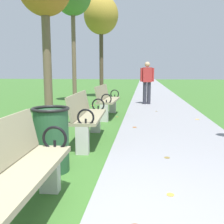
# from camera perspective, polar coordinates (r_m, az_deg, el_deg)

# --- Properties ---
(paved_walkway) EXTENTS (2.28, 44.00, 0.02)m
(paved_walkway) POSITION_cam_1_polar(r_m,az_deg,el_deg) (19.81, 8.65, 5.10)
(paved_walkway) COLOR gray
(paved_walkway) RESTS_ON ground
(park_bench_1) EXTENTS (0.51, 1.61, 0.90)m
(park_bench_1) POSITION_cam_1_polar(r_m,az_deg,el_deg) (2.24, -21.17, -12.81)
(park_bench_1) COLOR gray
(park_bench_1) RESTS_ON ground
(park_bench_2) EXTENTS (0.54, 1.62, 0.90)m
(park_bench_2) POSITION_cam_1_polar(r_m,az_deg,el_deg) (4.80, -5.49, -0.82)
(park_bench_2) COLOR gray
(park_bench_2) RESTS_ON ground
(park_bench_3) EXTENTS (0.52, 1.61, 0.90)m
(park_bench_3) POSITION_cam_1_polar(r_m,az_deg,el_deg) (7.42, -1.09, 2.66)
(park_bench_3) COLOR gray
(park_bench_3) RESTS_ON ground
(tree_4) EXTENTS (1.61, 1.61, 4.76)m
(tree_4) POSITION_cam_1_polar(r_m,az_deg,el_deg) (13.02, -2.39, 20.09)
(tree_4) COLOR #4C3D2D
(tree_4) RESTS_ON ground
(pedestrian_walking) EXTENTS (0.53, 0.25, 1.62)m
(pedestrian_walking) POSITION_cam_1_polar(r_m,az_deg,el_deg) (10.25, 7.62, 6.79)
(pedestrian_walking) COLOR #2D2D38
(pedestrian_walking) RESTS_ON paved_walkway
(trash_bin) EXTENTS (0.48, 0.48, 0.84)m
(trash_bin) POSITION_cam_1_polar(r_m,az_deg,el_deg) (3.48, -13.00, -5.79)
(trash_bin) COLOR #234C2D
(trash_bin) RESTS_ON ground
(scattered_leaves) EXTENTS (4.28, 9.27, 0.02)m
(scattered_leaves) POSITION_cam_1_polar(r_m,az_deg,el_deg) (5.57, -0.42, -4.36)
(scattered_leaves) COLOR gold
(scattered_leaves) RESTS_ON ground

